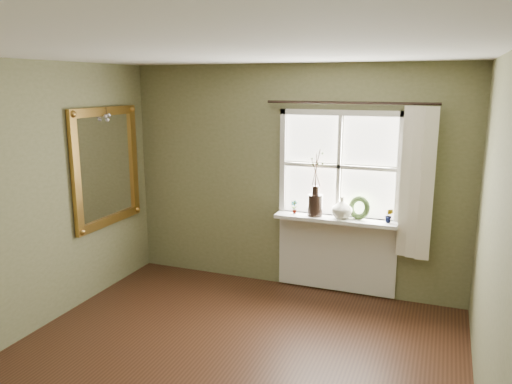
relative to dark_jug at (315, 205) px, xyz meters
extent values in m
plane|color=silver|center=(-0.32, -2.12, 1.56)|extent=(4.50, 4.50, 0.00)
cube|color=#696945|center=(-0.32, 0.18, 0.26)|extent=(4.00, 0.10, 2.60)
cube|color=#696945|center=(1.73, -2.12, 0.26)|extent=(0.10, 4.50, 2.60)
cube|color=silver|center=(0.23, 0.10, -0.15)|extent=(1.36, 0.06, 0.06)
cube|color=silver|center=(0.23, 0.10, 1.03)|extent=(1.36, 0.06, 0.06)
cube|color=silver|center=(-0.42, 0.10, 0.44)|extent=(0.06, 0.06, 1.24)
cube|color=silver|center=(0.88, 0.10, 0.44)|extent=(0.06, 0.06, 1.24)
cube|color=silver|center=(0.23, 0.10, 0.44)|extent=(1.24, 0.05, 0.04)
cube|color=silver|center=(0.23, 0.10, 0.44)|extent=(0.04, 0.05, 1.12)
cube|color=white|center=(-0.09, 0.12, 0.73)|extent=(0.59, 0.01, 0.53)
cube|color=white|center=(0.56, 0.12, 0.73)|extent=(0.59, 0.01, 0.53)
cube|color=white|center=(-0.09, 0.12, 0.14)|extent=(0.59, 0.01, 0.53)
cube|color=white|center=(0.56, 0.12, 0.14)|extent=(0.59, 0.01, 0.53)
cube|color=silver|center=(0.23, 0.00, -0.14)|extent=(1.36, 0.26, 0.04)
cube|color=silver|center=(0.23, 0.11, -0.58)|extent=(1.36, 0.04, 0.88)
cylinder|color=black|center=(0.00, 0.00, 0.00)|extent=(0.21, 0.21, 0.24)
imported|color=beige|center=(0.30, 0.00, 0.00)|extent=(0.28, 0.28, 0.24)
torus|color=#324820|center=(0.49, 0.04, -0.02)|extent=(0.29, 0.21, 0.27)
imported|color=#324820|center=(-0.24, 0.00, -0.04)|extent=(0.09, 0.06, 0.16)
imported|color=#324820|center=(0.81, 0.00, -0.04)|extent=(0.10, 0.08, 0.16)
cube|color=beige|center=(1.07, 0.01, 0.32)|extent=(0.36, 0.12, 1.59)
cylinder|color=black|center=(0.33, 0.05, 1.14)|extent=(1.84, 0.03, 0.03)
cube|color=white|center=(-2.29, -0.68, 0.41)|extent=(0.02, 0.94, 1.16)
cube|color=#A27330|center=(-2.28, -0.68, 1.03)|extent=(0.05, 1.13, 0.10)
cube|color=#A27330|center=(-2.28, -0.68, -0.22)|extent=(0.05, 1.13, 0.10)
cube|color=#A27330|center=(-2.28, -1.20, 0.41)|extent=(0.05, 0.10, 1.16)
cube|color=#A27330|center=(-2.28, -0.16, 0.41)|extent=(0.05, 0.10, 1.16)
sphere|color=silver|center=(-2.23, -0.71, 0.98)|extent=(0.04, 0.04, 0.04)
sphere|color=silver|center=(-2.23, -0.68, 0.94)|extent=(0.04, 0.04, 0.04)
sphere|color=silver|center=(-2.23, -0.65, 0.99)|extent=(0.04, 0.04, 0.04)
camera|label=1|loc=(1.33, -5.32, 1.34)|focal=35.00mm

